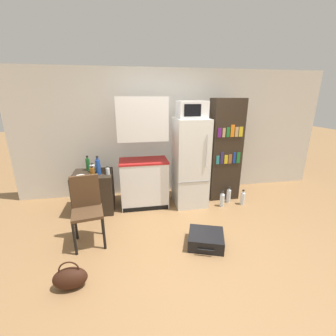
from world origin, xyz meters
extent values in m
plane|color=olive|center=(0.00, 0.00, 0.00)|extent=(24.00, 24.00, 0.00)
cube|color=beige|center=(0.20, 2.00, 1.25)|extent=(6.40, 0.10, 2.51)
cube|color=#2D2319|center=(-1.45, 1.29, 0.35)|extent=(0.67, 0.61, 0.71)
cube|color=white|center=(-0.55, 1.34, 0.43)|extent=(0.85, 0.52, 0.85)
cube|color=#B21E1E|center=(-0.55, 1.34, 0.87)|extent=(0.87, 0.53, 0.03)
cube|color=white|center=(-0.55, 1.34, 1.62)|extent=(0.85, 0.45, 0.73)
cube|color=black|center=(-0.55, 1.07, 0.04)|extent=(0.82, 0.01, 0.08)
cube|color=silver|center=(0.31, 1.28, 0.81)|extent=(0.58, 0.64, 1.62)
cube|color=gray|center=(0.31, 0.96, 0.55)|extent=(0.56, 0.01, 0.01)
cylinder|color=silver|center=(0.50, 0.94, 1.10)|extent=(0.02, 0.02, 0.57)
cube|color=silver|center=(0.31, 1.28, 1.76)|extent=(0.49, 0.41, 0.29)
cube|color=black|center=(0.27, 1.07, 1.76)|extent=(0.29, 0.01, 0.20)
cube|color=#2D2319|center=(1.04, 1.42, 0.98)|extent=(0.59, 0.35, 1.96)
cube|color=teal|center=(0.83, 1.24, 0.84)|extent=(0.06, 0.01, 0.16)
cube|color=#332856|center=(0.92, 1.24, 0.88)|extent=(0.06, 0.01, 0.23)
cube|color=gold|center=(1.00, 1.24, 0.85)|extent=(0.07, 0.01, 0.17)
cube|color=brown|center=(1.08, 1.24, 0.85)|extent=(0.07, 0.01, 0.18)
cube|color=#193899|center=(1.17, 1.24, 0.87)|extent=(0.05, 0.01, 0.21)
cube|color=#1E7033|center=(1.25, 1.24, 0.87)|extent=(0.06, 0.01, 0.21)
cube|color=#661E75|center=(0.83, 1.24, 1.36)|extent=(0.07, 0.01, 0.17)
cube|color=tan|center=(0.92, 1.24, 1.35)|extent=(0.05, 0.01, 0.17)
cube|color=#1E7033|center=(1.00, 1.24, 1.36)|extent=(0.06, 0.01, 0.18)
cube|color=orange|center=(1.08, 1.24, 1.38)|extent=(0.07, 0.01, 0.22)
cube|color=tan|center=(1.17, 1.24, 1.36)|extent=(0.06, 0.01, 0.18)
cube|color=gold|center=(1.25, 1.24, 1.36)|extent=(0.07, 0.01, 0.18)
cylinder|color=#566619|center=(-1.36, 1.45, 0.81)|extent=(0.07, 0.07, 0.20)
cylinder|color=#566619|center=(-1.36, 1.45, 0.93)|extent=(0.03, 0.03, 0.04)
cylinder|color=black|center=(-1.36, 1.45, 0.96)|extent=(0.04, 0.04, 0.02)
cylinder|color=silver|center=(-1.17, 1.18, 0.76)|extent=(0.07, 0.07, 0.11)
cylinder|color=silver|center=(-1.17, 1.18, 0.83)|extent=(0.03, 0.03, 0.02)
cylinder|color=black|center=(-1.17, 1.18, 0.84)|extent=(0.03, 0.03, 0.01)
cylinder|color=#1E6028|center=(-1.54, 1.47, 0.81)|extent=(0.07, 0.07, 0.21)
cylinder|color=#1E6028|center=(-1.54, 1.47, 0.94)|extent=(0.03, 0.03, 0.04)
cylinder|color=black|center=(-1.54, 1.47, 0.97)|extent=(0.04, 0.04, 0.02)
cylinder|color=brown|center=(-1.43, 1.17, 0.77)|extent=(0.09, 0.09, 0.12)
cylinder|color=brown|center=(-1.43, 1.17, 0.84)|extent=(0.04, 0.04, 0.02)
cylinder|color=black|center=(-1.43, 1.17, 0.86)|extent=(0.04, 0.04, 0.01)
cylinder|color=#1E47A3|center=(-1.33, 1.23, 0.83)|extent=(0.09, 0.09, 0.25)
cylinder|color=#1E47A3|center=(-1.33, 1.23, 0.98)|extent=(0.04, 0.04, 0.04)
cylinder|color=black|center=(-1.33, 1.23, 1.01)|extent=(0.04, 0.04, 0.03)
cylinder|color=white|center=(-1.45, 1.35, 0.77)|extent=(0.09, 0.09, 0.13)
cylinder|color=white|center=(-1.45, 1.35, 0.84)|extent=(0.04, 0.04, 0.02)
cylinder|color=black|center=(-1.45, 1.35, 0.86)|extent=(0.05, 0.05, 0.01)
cylinder|color=silver|center=(-1.60, 1.07, 0.73)|extent=(0.15, 0.15, 0.04)
cylinder|color=black|center=(-1.55, 0.06, 0.23)|extent=(0.04, 0.04, 0.46)
cylinder|color=black|center=(-1.19, 0.11, 0.23)|extent=(0.04, 0.04, 0.46)
cylinder|color=black|center=(-1.61, 0.42, 0.23)|extent=(0.04, 0.04, 0.46)
cylinder|color=black|center=(-1.25, 0.47, 0.23)|extent=(0.04, 0.04, 0.46)
cube|color=#4C331E|center=(-1.40, 0.26, 0.48)|extent=(0.46, 0.46, 0.04)
cube|color=#4C331E|center=(-1.43, 0.44, 0.73)|extent=(0.38, 0.11, 0.45)
cube|color=black|center=(0.19, -0.05, 0.09)|extent=(0.59, 0.57, 0.18)
cylinder|color=black|center=(0.11, -0.27, 0.09)|extent=(0.21, 0.09, 0.02)
ellipsoid|color=#33190F|center=(-1.50, -0.49, 0.12)|extent=(0.36, 0.20, 0.24)
torus|color=#33190F|center=(-1.50, -0.49, 0.23)|extent=(0.21, 0.02, 0.21)
cylinder|color=silver|center=(1.29, 1.01, 0.12)|extent=(0.08, 0.08, 0.23)
cylinder|color=silver|center=(1.29, 1.01, 0.25)|extent=(0.04, 0.04, 0.04)
cylinder|color=black|center=(1.29, 1.01, 0.29)|extent=(0.04, 0.04, 0.02)
cylinder|color=silver|center=(1.07, 1.15, 0.12)|extent=(0.08, 0.08, 0.25)
cylinder|color=silver|center=(1.07, 1.15, 0.27)|extent=(0.04, 0.04, 0.04)
cylinder|color=black|center=(1.07, 1.15, 0.30)|extent=(0.04, 0.04, 0.03)
cylinder|color=silver|center=(0.88, 1.00, 0.12)|extent=(0.09, 0.09, 0.24)
cylinder|color=silver|center=(0.88, 1.00, 0.26)|extent=(0.04, 0.04, 0.04)
cylinder|color=black|center=(0.88, 1.00, 0.29)|extent=(0.04, 0.04, 0.02)
camera|label=1|loc=(-0.81, -2.58, 1.98)|focal=24.00mm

